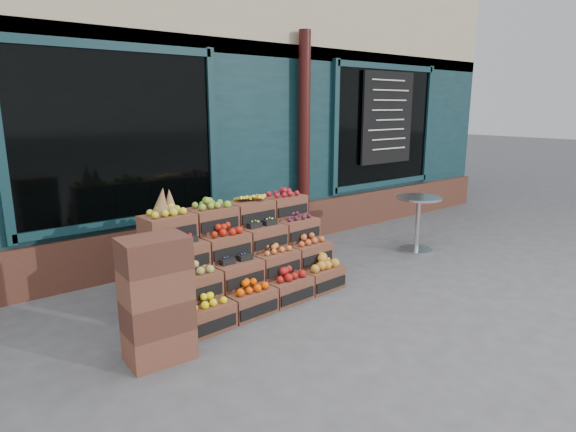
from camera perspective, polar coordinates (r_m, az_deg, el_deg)
ground at (r=5.54m, az=6.24°, el=-9.58°), size 60.00×60.00×0.00m
shop_facade at (r=9.44m, az=-16.51°, el=14.15°), size 12.00×6.24×4.80m
crate_display at (r=5.46m, az=-5.27°, el=-5.36°), size 2.17×1.15×1.32m
spare_crates at (r=4.21m, az=-15.29°, el=-9.55°), size 0.56×0.40×1.08m
bistro_table at (r=7.33m, az=15.13°, el=-0.16°), size 0.65×0.65×0.82m
shopkeeper at (r=6.88m, az=-21.41°, el=3.20°), size 0.86×0.66×2.12m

